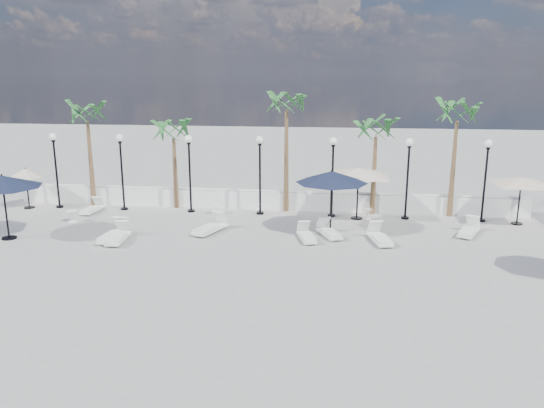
# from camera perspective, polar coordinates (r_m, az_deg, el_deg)

# --- Properties ---
(ground) EXTENTS (100.00, 100.00, 0.00)m
(ground) POSITION_cam_1_polar(r_m,az_deg,el_deg) (20.05, -4.03, -5.85)
(ground) COLOR gray
(ground) RESTS_ON ground
(balustrade) EXTENTS (26.00, 0.30, 1.01)m
(balustrade) POSITION_cam_1_polar(r_m,az_deg,el_deg) (27.01, -0.98, 0.42)
(balustrade) COLOR white
(balustrade) RESTS_ON ground
(lamppost_0) EXTENTS (0.36, 0.36, 3.84)m
(lamppost_0) POSITION_cam_1_polar(r_m,az_deg,el_deg) (29.09, -22.29, 4.42)
(lamppost_0) COLOR black
(lamppost_0) RESTS_ON ground
(lamppost_1) EXTENTS (0.36, 0.36, 3.84)m
(lamppost_1) POSITION_cam_1_polar(r_m,az_deg,el_deg) (27.55, -15.92, 4.45)
(lamppost_1) COLOR black
(lamppost_1) RESTS_ON ground
(lamppost_2) EXTENTS (0.36, 0.36, 3.84)m
(lamppost_2) POSITION_cam_1_polar(r_m,az_deg,el_deg) (26.38, -8.88, 4.42)
(lamppost_2) COLOR black
(lamppost_2) RESTS_ON ground
(lamppost_3) EXTENTS (0.36, 0.36, 3.84)m
(lamppost_3) POSITION_cam_1_polar(r_m,az_deg,el_deg) (25.64, -1.31, 4.31)
(lamppost_3) COLOR black
(lamppost_3) RESTS_ON ground
(lamppost_4) EXTENTS (0.36, 0.36, 3.84)m
(lamppost_4) POSITION_cam_1_polar(r_m,az_deg,el_deg) (25.36, 6.55, 4.11)
(lamppost_4) COLOR black
(lamppost_4) RESTS_ON ground
(lamppost_5) EXTENTS (0.36, 0.36, 3.84)m
(lamppost_5) POSITION_cam_1_polar(r_m,az_deg,el_deg) (25.57, 14.43, 3.84)
(lamppost_5) COLOR black
(lamppost_5) RESTS_ON ground
(lamppost_6) EXTENTS (0.36, 0.36, 3.84)m
(lamppost_6) POSITION_cam_1_polar(r_m,az_deg,el_deg) (26.24, 22.04, 3.51)
(lamppost_6) COLOR black
(lamppost_6) RESTS_ON ground
(palm_0) EXTENTS (2.60, 2.60, 5.50)m
(palm_0) POSITION_cam_1_polar(r_m,az_deg,el_deg) (28.87, -19.27, 8.71)
(palm_0) COLOR brown
(palm_0) RESTS_ON ground
(palm_1) EXTENTS (2.60, 2.60, 4.70)m
(palm_1) POSITION_cam_1_polar(r_m,az_deg,el_deg) (27.25, -10.55, 7.33)
(palm_1) COLOR brown
(palm_1) RESTS_ON ground
(palm_2) EXTENTS (2.60, 2.60, 6.10)m
(palm_2) POSITION_cam_1_polar(r_m,az_deg,el_deg) (25.98, 1.58, 10.26)
(palm_2) COLOR brown
(palm_2) RESTS_ON ground
(palm_3) EXTENTS (2.60, 2.60, 4.90)m
(palm_3) POSITION_cam_1_polar(r_m,az_deg,el_deg) (26.01, 11.11, 7.43)
(palm_3) COLOR brown
(palm_3) RESTS_ON ground
(palm_4) EXTENTS (2.60, 2.60, 5.70)m
(palm_4) POSITION_cam_1_polar(r_m,az_deg,el_deg) (26.44, 19.30, 8.72)
(palm_4) COLOR brown
(palm_4) RESTS_ON ground
(lounger_0) EXTENTS (0.75, 2.01, 0.74)m
(lounger_0) POSITION_cam_1_polar(r_m,az_deg,el_deg) (23.05, -16.61, -3.11)
(lounger_0) COLOR white
(lounger_0) RESTS_ON ground
(lounger_1) EXTENTS (0.59, 1.67, 0.62)m
(lounger_1) POSITION_cam_1_polar(r_m,az_deg,el_deg) (27.87, -18.74, -0.46)
(lounger_1) COLOR white
(lounger_1) RESTS_ON ground
(lounger_2) EXTENTS (0.77, 1.89, 0.69)m
(lounger_2) POSITION_cam_1_polar(r_m,az_deg,el_deg) (22.74, -16.19, -3.36)
(lounger_2) COLOR white
(lounger_2) RESTS_ON ground
(lounger_3) EXTENTS (1.29, 2.07, 0.74)m
(lounger_3) POSITION_cam_1_polar(r_m,az_deg,el_deg) (23.22, -6.65, -2.49)
(lounger_3) COLOR white
(lounger_3) RESTS_ON ground
(lounger_4) EXTENTS (1.20, 1.79, 0.64)m
(lounger_4) POSITION_cam_1_polar(r_m,az_deg,el_deg) (22.66, 6.18, -2.98)
(lounger_4) COLOR white
(lounger_4) RESTS_ON ground
(lounger_5) EXTENTS (1.00, 1.93, 0.69)m
(lounger_5) POSITION_cam_1_polar(r_m,az_deg,el_deg) (22.18, 11.52, -3.52)
(lounger_5) COLOR white
(lounger_5) RESTS_ON ground
(lounger_6) EXTENTS (0.97, 1.74, 0.62)m
(lounger_6) POSITION_cam_1_polar(r_m,az_deg,el_deg) (22.08, 3.74, -3.39)
(lounger_6) COLOR white
(lounger_6) RESTS_ON ground
(lounger_7) EXTENTS (1.27, 1.87, 0.67)m
(lounger_7) POSITION_cam_1_polar(r_m,az_deg,el_deg) (24.23, 20.42, -2.65)
(lounger_7) COLOR white
(lounger_7) RESTS_ON ground
(side_table_0) EXTENTS (0.56, 0.56, 0.55)m
(side_table_0) POSITION_cam_1_polar(r_m,az_deg,el_deg) (26.37, -20.74, -1.14)
(side_table_0) COLOR white
(side_table_0) RESTS_ON ground
(side_table_1) EXTENTS (0.49, 0.49, 0.48)m
(side_table_1) POSITION_cam_1_polar(r_m,az_deg,el_deg) (26.21, -6.04, -0.48)
(side_table_1) COLOR white
(side_table_1) RESTS_ON ground
(side_table_2) EXTENTS (0.51, 0.51, 0.50)m
(side_table_2) POSITION_cam_1_polar(r_m,az_deg,el_deg) (25.57, 10.18, -0.96)
(side_table_2) COLOR white
(side_table_2) RESTS_ON ground
(parasol_navy_left) EXTENTS (3.13, 3.13, 2.77)m
(parasol_navy_left) POSITION_cam_1_polar(r_m,az_deg,el_deg) (24.35, -27.02, 2.14)
(parasol_navy_left) COLOR black
(parasol_navy_left) RESTS_ON ground
(parasol_navy_mid) EXTENTS (3.11, 3.11, 2.79)m
(parasol_navy_mid) POSITION_cam_1_polar(r_m,az_deg,el_deg) (22.72, 6.44, 2.87)
(parasol_navy_mid) COLOR black
(parasol_navy_mid) RESTS_ON ground
(parasol_cream_sq_a) EXTENTS (5.38, 5.38, 2.64)m
(parasol_cream_sq_a) POSITION_cam_1_polar(r_m,az_deg,el_deg) (25.09, 9.29, 3.81)
(parasol_cream_sq_a) COLOR black
(parasol_cream_sq_a) RESTS_ON ground
(parasol_cream_sq_b) EXTENTS (4.71, 4.71, 2.36)m
(parasol_cream_sq_b) POSITION_cam_1_polar(r_m,az_deg,el_deg) (26.44, 25.29, 2.58)
(parasol_cream_sq_b) COLOR black
(parasol_cream_sq_b) RESTS_ON ground
(parasol_cream_small) EXTENTS (1.72, 1.72, 2.11)m
(parasol_cream_small) POSITION_cam_1_polar(r_m,az_deg,el_deg) (29.71, -24.98, 2.99)
(parasol_cream_small) COLOR black
(parasol_cream_small) RESTS_ON ground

